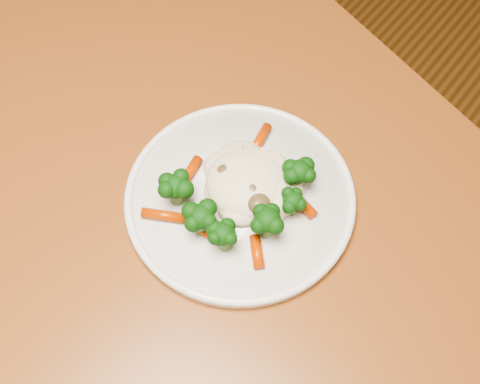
{
  "coord_description": "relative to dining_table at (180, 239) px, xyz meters",
  "views": [
    {
      "loc": [
        0.54,
        -0.22,
        1.35
      ],
      "look_at": [
        0.32,
        0.05,
        0.77
      ],
      "focal_mm": 45.0,
      "sensor_mm": 36.0,
      "label": 1
    }
  ],
  "objects": [
    {
      "name": "plate",
      "position": [
        0.07,
        0.04,
        0.12
      ],
      "size": [
        0.26,
        0.26,
        0.01
      ],
      "primitive_type": "cylinder",
      "color": "white",
      "rests_on": "dining_table"
    },
    {
      "name": "dining_table",
      "position": [
        0.0,
        0.0,
        0.0
      ],
      "size": [
        1.25,
        1.0,
        0.75
      ],
      "rotation": [
        0.0,
        0.0,
        -0.28
      ],
      "color": "brown",
      "rests_on": "ground"
    },
    {
      "name": "meal",
      "position": [
        0.07,
        0.04,
        0.14
      ],
      "size": [
        0.16,
        0.19,
        0.04
      ],
      "color": "beige",
      "rests_on": "plate"
    }
  ]
}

